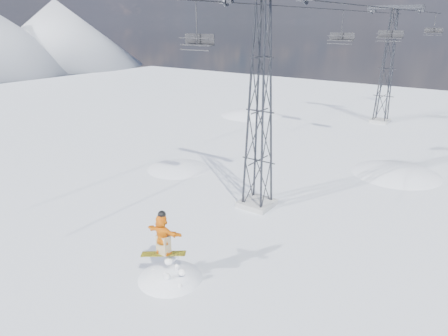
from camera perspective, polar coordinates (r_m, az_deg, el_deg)
The scene contains 10 objects.
ground at distance 18.05m, azimuth -11.21°, elevation -13.59°, with size 120.00×120.00×0.00m, color white.
snow_terrain at distance 40.17m, azimuth 7.31°, elevation -9.09°, with size 39.00×37.00×22.00m.
lift_tower_near at distance 21.30m, azimuth 5.14°, elevation 8.02°, with size 5.20×1.80×11.43m.
lift_tower_far at distance 44.47m, azimuth 22.25°, elevation 12.96°, with size 5.20×1.80×11.43m.
haul_cables at distance 31.32m, azimuth 17.05°, elevation 21.05°, with size 4.46×51.00×0.06m.
snowboarder_jump at distance 18.16m, azimuth -7.45°, elevation -19.49°, with size 4.40×4.40×7.12m.
lift_chair_near at distance 20.17m, azimuth -3.78°, elevation 17.69°, with size 1.80×0.52×2.23m.
lift_chair_mid at distance 34.58m, azimuth 22.65°, elevation 17.12°, with size 1.90×0.55×2.35m.
lift_chair_far at distance 37.41m, azimuth 16.40°, elevation 17.45°, with size 2.21×0.63×2.74m.
lift_chair_extra at distance 52.72m, azimuth 27.74°, elevation 16.94°, with size 1.89×0.54×2.35m.
Camera 1 is at (11.32, -9.98, 9.91)m, focal length 32.00 mm.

